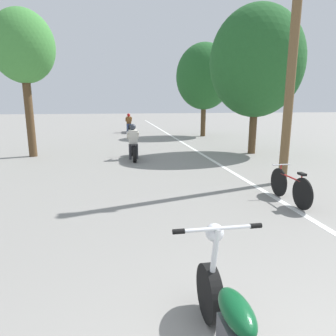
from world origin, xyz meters
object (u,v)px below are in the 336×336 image
(roadside_tree_right_near, at_px, (257,62))
(bicycle_parked, at_px, (290,187))
(utility_pole, at_px, (293,48))
(roadside_tree_left, at_px, (23,48))
(motorcycle_foreground, at_px, (234,329))
(motorcycle_rider_lead, at_px, (133,146))
(motorcycle_rider_far, at_px, (129,125))
(roadside_tree_right_far, at_px, (204,77))

(roadside_tree_right_near, bearing_deg, bicycle_parked, -108.15)
(utility_pole, bearing_deg, roadside_tree_left, 144.78)
(utility_pole, relative_size, motorcycle_foreground, 3.58)
(utility_pole, distance_m, motorcycle_rider_lead, 6.63)
(bicycle_parked, bearing_deg, utility_pole, 64.37)
(utility_pole, height_order, motorcycle_foreground, utility_pole)
(utility_pole, height_order, roadside_tree_left, utility_pole)
(roadside_tree_right_near, relative_size, motorcycle_foreground, 3.14)
(roadside_tree_left, relative_size, motorcycle_foreground, 2.95)
(motorcycle_foreground, bearing_deg, motorcycle_rider_far, 89.76)
(utility_pole, relative_size, roadside_tree_right_near, 1.14)
(roadside_tree_right_near, height_order, roadside_tree_left, roadside_tree_right_near)
(utility_pole, xyz_separation_m, roadside_tree_left, (-8.05, 5.69, 0.70))
(motorcycle_foreground, relative_size, motorcycle_rider_lead, 0.98)
(utility_pole, bearing_deg, roadside_tree_right_far, 84.44)
(motorcycle_foreground, xyz_separation_m, motorcycle_rider_far, (0.09, 20.66, 0.13))
(roadside_tree_right_far, distance_m, motorcycle_rider_lead, 9.63)
(roadside_tree_right_far, distance_m, roadside_tree_left, 11.09)
(roadside_tree_right_near, bearing_deg, roadside_tree_right_far, 91.55)
(bicycle_parked, bearing_deg, roadside_tree_right_far, 81.88)
(utility_pole, relative_size, motorcycle_rider_far, 3.21)
(utility_pole, bearing_deg, motorcycle_rider_far, 103.42)
(roadside_tree_left, height_order, motorcycle_foreground, roadside_tree_left)
(motorcycle_foreground, relative_size, bicycle_parked, 1.20)
(roadside_tree_right_near, relative_size, motorcycle_rider_far, 2.82)
(roadside_tree_left, relative_size, motorcycle_rider_lead, 2.89)
(roadside_tree_left, bearing_deg, motorcycle_foreground, -68.76)
(motorcycle_foreground, bearing_deg, roadside_tree_left, 111.24)
(motorcycle_rider_far, bearing_deg, roadside_tree_right_far, -34.56)
(motorcycle_rider_far, bearing_deg, roadside_tree_right_near, -64.30)
(bicycle_parked, bearing_deg, motorcycle_rider_lead, 117.99)
(bicycle_parked, bearing_deg, roadside_tree_left, 135.05)
(roadside_tree_right_near, xyz_separation_m, motorcycle_rider_lead, (-5.27, -0.48, -3.33))
(roadside_tree_right_far, bearing_deg, motorcycle_rider_far, 145.44)
(utility_pole, relative_size, roadside_tree_right_far, 1.18)
(motorcycle_rider_lead, height_order, motorcycle_rider_far, motorcycle_rider_far)
(roadside_tree_right_far, relative_size, motorcycle_foreground, 3.03)
(utility_pole, height_order, motorcycle_rider_lead, utility_pole)
(roadside_tree_right_far, relative_size, motorcycle_rider_far, 2.71)
(roadside_tree_right_far, xyz_separation_m, motorcycle_foreground, (-4.85, -17.37, -3.41))
(roadside_tree_right_near, distance_m, motorcycle_foreground, 12.03)
(utility_pole, distance_m, roadside_tree_right_near, 5.03)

